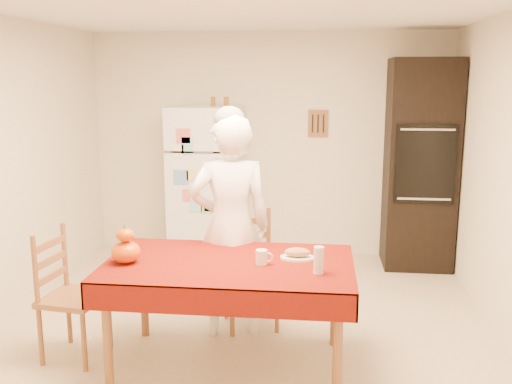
% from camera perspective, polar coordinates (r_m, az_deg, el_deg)
% --- Properties ---
extents(floor, '(4.50, 4.50, 0.00)m').
position_cam_1_polar(floor, '(4.66, -1.37, -14.07)').
color(floor, '#C3AE8D').
rests_on(floor, ground).
extents(room_shell, '(4.02, 4.52, 2.51)m').
position_cam_1_polar(room_shell, '(4.23, -1.46, 6.21)').
color(room_shell, beige).
rests_on(room_shell, ground).
extents(refrigerator, '(0.75, 0.74, 1.70)m').
position_cam_1_polar(refrigerator, '(6.28, -4.95, 0.77)').
color(refrigerator, white).
rests_on(refrigerator, floor).
extents(oven_cabinet, '(0.70, 0.62, 2.20)m').
position_cam_1_polar(oven_cabinet, '(6.25, 16.08, 2.64)').
color(oven_cabinet, black).
rests_on(oven_cabinet, floor).
extents(dining_table, '(1.70, 1.00, 0.76)m').
position_cam_1_polar(dining_table, '(3.96, -2.71, -7.94)').
color(dining_table, brown).
rests_on(dining_table, floor).
extents(chair_far, '(0.52, 0.51, 0.95)m').
position_cam_1_polar(chair_far, '(4.69, -0.65, -7.20)').
color(chair_far, brown).
rests_on(chair_far, floor).
extents(chair_left, '(0.45, 0.47, 0.95)m').
position_cam_1_polar(chair_left, '(4.37, -18.51, -9.24)').
color(chair_left, brown).
rests_on(chair_left, floor).
extents(seated_woman, '(0.72, 0.56, 1.74)m').
position_cam_1_polar(seated_woman, '(4.41, -2.58, -3.51)').
color(seated_woman, white).
rests_on(seated_woman, floor).
extents(coffee_mug, '(0.08, 0.08, 0.10)m').
position_cam_1_polar(coffee_mug, '(3.87, 0.56, -6.53)').
color(coffee_mug, white).
rests_on(coffee_mug, dining_table).
extents(pumpkin_lower, '(0.20, 0.20, 0.15)m').
position_cam_1_polar(pumpkin_lower, '(4.00, -12.88, -5.87)').
color(pumpkin_lower, '#E05705').
rests_on(pumpkin_lower, dining_table).
extents(pumpkin_upper, '(0.12, 0.12, 0.09)m').
position_cam_1_polar(pumpkin_upper, '(3.97, -12.96, -4.20)').
color(pumpkin_upper, '#D54F05').
rests_on(pumpkin_upper, pumpkin_lower).
extents(wine_glass, '(0.07, 0.07, 0.18)m').
position_cam_1_polar(wine_glass, '(3.72, 6.29, -6.77)').
color(wine_glass, silver).
rests_on(wine_glass, dining_table).
extents(bread_plate, '(0.24, 0.24, 0.02)m').
position_cam_1_polar(bread_plate, '(4.00, 4.16, -6.58)').
color(bread_plate, white).
rests_on(bread_plate, dining_table).
extents(bread_loaf, '(0.18, 0.10, 0.06)m').
position_cam_1_polar(bread_loaf, '(3.99, 4.16, -6.03)').
color(bread_loaf, tan).
rests_on(bread_loaf, bread_plate).
extents(spice_jar_left, '(0.05, 0.05, 0.10)m').
position_cam_1_polar(spice_jar_left, '(6.21, -4.31, 9.02)').
color(spice_jar_left, brown).
rests_on(spice_jar_left, refrigerator).
extents(spice_jar_mid, '(0.05, 0.05, 0.10)m').
position_cam_1_polar(spice_jar_mid, '(6.19, -3.01, 9.03)').
color(spice_jar_mid, '#945C1A').
rests_on(spice_jar_mid, refrigerator).
extents(spice_jar_right, '(0.05, 0.05, 0.10)m').
position_cam_1_polar(spice_jar_right, '(6.19, -2.98, 9.03)').
color(spice_jar_right, '#8E5B19').
rests_on(spice_jar_right, refrigerator).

